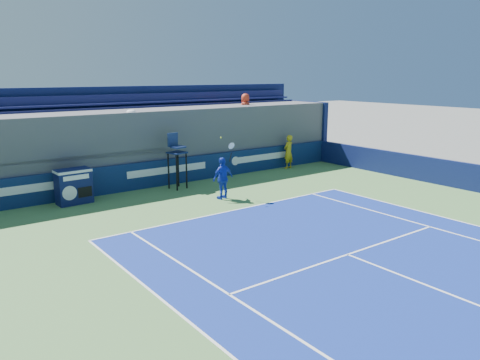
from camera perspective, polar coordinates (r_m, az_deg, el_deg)
ball_person at (r=25.33m, az=5.92°, el=3.45°), size 0.73×0.55×1.80m
back_hoarding at (r=21.71m, az=-8.86°, el=0.96°), size 20.40×0.21×1.20m
match_clock at (r=19.41m, az=-19.62°, el=-0.62°), size 1.36×0.79×1.40m
umpire_chair at (r=20.77m, az=-7.74°, el=3.07°), size 0.82×0.82×2.48m
tennis_player at (r=18.96m, az=-2.10°, el=0.24°), size 1.05×0.53×2.57m
stadium_seating at (r=23.32m, az=-11.32°, el=4.75°), size 21.00×4.05×4.40m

